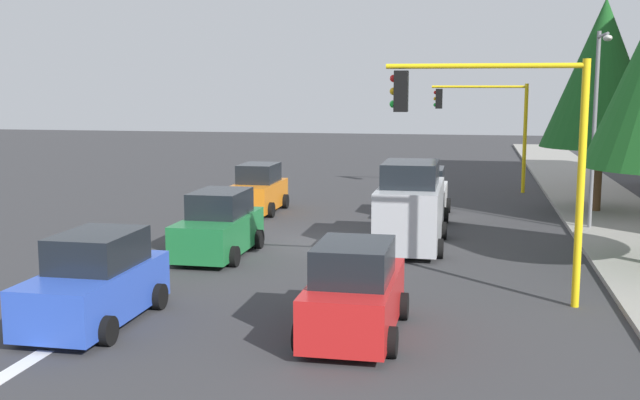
{
  "coord_description": "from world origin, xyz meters",
  "views": [
    {
      "loc": [
        24.21,
        5.06,
        5.09
      ],
      "look_at": [
        -1.65,
        -0.12,
        1.2
      ],
      "focal_mm": 43.04,
      "sensor_mm": 36.0,
      "label": 1
    }
  ],
  "objects": [
    {
      "name": "ground_plane",
      "position": [
        0.0,
        0.0,
        0.0
      ],
      "size": [
        120.0,
        120.0,
        0.0
      ],
      "primitive_type": "plane",
      "color": "#353538"
    },
    {
      "name": "sidewalk_kerb",
      "position": [
        -5.0,
        10.5,
        0.07
      ],
      "size": [
        80.0,
        4.0,
        0.15
      ],
      "primitive_type": "cube",
      "color": "gray",
      "rests_on": "ground"
    },
    {
      "name": "lane_arrow_near",
      "position": [
        11.51,
        -3.0,
        0.01
      ],
      "size": [
        2.4,
        1.1,
        1.1
      ],
      "color": "silver",
      "rests_on": "ground"
    },
    {
      "name": "traffic_signal_far_left",
      "position": [
        -14.0,
        5.63,
        3.74
      ],
      "size": [
        0.36,
        4.59,
        5.26
      ],
      "color": "yellow",
      "rests_on": "ground"
    },
    {
      "name": "traffic_signal_near_left",
      "position": [
        6.0,
        5.7,
        4.05
      ],
      "size": [
        0.36,
        4.59,
        5.72
      ],
      "color": "yellow",
      "rests_on": "ground"
    },
    {
      "name": "street_lamp_curbside",
      "position": [
        -3.61,
        9.2,
        4.35
      ],
      "size": [
        2.15,
        0.28,
        7.0
      ],
      "color": "slate",
      "rests_on": "ground"
    },
    {
      "name": "tree_roadside_mid",
      "position": [
        -8.0,
        10.0,
        5.63
      ],
      "size": [
        4.67,
        4.67,
        8.56
      ],
      "color": "brown",
      "rests_on": "ground"
    },
    {
      "name": "delivery_van_silver",
      "position": [
        0.01,
        3.16,
        1.28
      ],
      "size": [
        4.8,
        2.22,
        2.77
      ],
      "color": "#B2B5BA",
      "rests_on": "ground"
    },
    {
      "name": "car_blue",
      "position": [
        9.32,
        -2.88,
        0.9
      ],
      "size": [
        4.13,
        2.06,
        1.98
      ],
      "color": "blue",
      "rests_on": "ground"
    },
    {
      "name": "car_white",
      "position": [
        -5.92,
        3.24,
        0.9
      ],
      "size": [
        3.97,
        1.96,
        1.98
      ],
      "color": "white",
      "rests_on": "ground"
    },
    {
      "name": "car_orange",
      "position": [
        -5.85,
        -3.55,
        0.9
      ],
      "size": [
        3.79,
        1.94,
        1.98
      ],
      "color": "orange",
      "rests_on": "ground"
    },
    {
      "name": "car_red",
      "position": [
        9.05,
        2.75,
        0.9
      ],
      "size": [
        3.97,
        2.0,
        1.98
      ],
      "color": "red",
      "rests_on": "ground"
    },
    {
      "name": "car_green",
      "position": [
        2.35,
        -2.45,
        0.9
      ],
      "size": [
        4.18,
        2.0,
        1.98
      ],
      "color": "#1E7238",
      "rests_on": "ground"
    }
  ]
}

